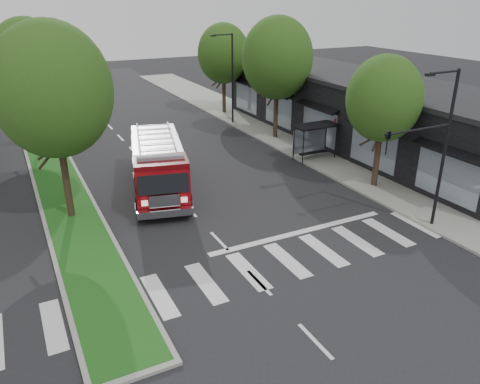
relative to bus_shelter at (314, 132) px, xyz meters
name	(u,v)px	position (x,y,z in m)	size (l,w,h in m)	color
ground	(219,241)	(-11.20, -8.15, -2.04)	(140.00, 140.00, 0.00)	black
sidewalk_right	(313,149)	(1.30, 1.85, -1.96)	(5.00, 80.00, 0.15)	gray
median	(47,154)	(-17.20, 9.85, -1.96)	(3.00, 50.00, 0.15)	gray
storefront_row	(361,112)	(5.80, 1.85, 0.46)	(8.00, 30.00, 5.00)	black
bus_shelter	(314,132)	(0.00, 0.00, 0.00)	(3.20, 1.60, 2.61)	black
tree_right_near	(384,99)	(0.30, -6.15, 3.47)	(4.40, 4.40, 8.05)	black
tree_right_mid	(277,58)	(0.30, 5.85, 4.45)	(5.60, 5.60, 9.72)	black
tree_right_far	(223,54)	(0.30, 15.85, 3.80)	(5.00, 5.00, 8.73)	black
tree_median_near	(52,90)	(-17.20, -2.15, 4.77)	(5.80, 5.80, 10.16)	black
tree_median_far	(30,63)	(-17.20, 11.85, 4.45)	(5.60, 5.60, 9.72)	black
streetlight_right_near	(433,142)	(-1.59, -11.65, 2.63)	(4.08, 0.22, 8.00)	black
streetlight_right_far	(231,75)	(-0.85, 11.85, 2.44)	(2.11, 0.20, 8.00)	black
fire_engine	(158,166)	(-11.80, -0.69, -0.43)	(5.10, 10.07, 3.35)	#550408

